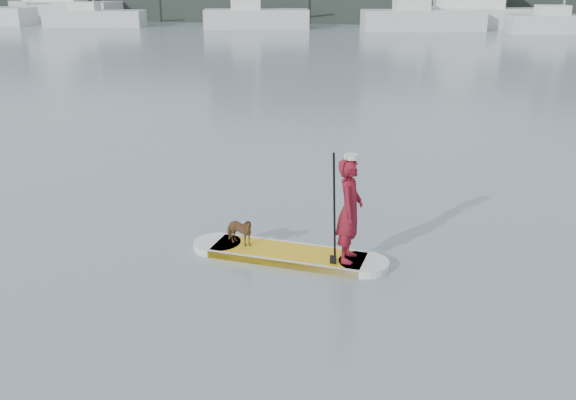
# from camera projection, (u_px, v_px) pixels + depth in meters

# --- Properties ---
(ground) EXTENTS (140.00, 140.00, 0.00)m
(ground) POSITION_uv_depth(u_px,v_px,m) (419.00, 360.00, 7.69)
(ground) COLOR slate
(ground) RESTS_ON ground
(paddleboard) EXTENTS (3.27, 1.20, 0.12)m
(paddleboard) POSITION_uv_depth(u_px,v_px,m) (288.00, 254.00, 10.41)
(paddleboard) COLOR gold
(paddleboard) RESTS_ON ground
(paddler) EXTENTS (0.45, 0.63, 1.64)m
(paddler) POSITION_uv_depth(u_px,v_px,m) (350.00, 210.00, 9.82)
(paddler) COLOR maroon
(paddler) RESTS_ON paddleboard
(white_cap) EXTENTS (0.22, 0.22, 0.07)m
(white_cap) POSITION_uv_depth(u_px,v_px,m) (351.00, 157.00, 9.53)
(white_cap) COLOR silver
(white_cap) RESTS_ON paddler
(dog) EXTENTS (0.64, 0.48, 0.49)m
(dog) POSITION_uv_depth(u_px,v_px,m) (239.00, 231.00, 10.55)
(dog) COLOR #56331D
(dog) RESTS_ON paddleboard
(paddle) EXTENTS (0.10, 0.30, 2.00)m
(paddle) POSITION_uv_depth(u_px,v_px,m) (334.00, 223.00, 9.71)
(paddle) COLOR black
(paddle) RESTS_ON ground
(sailboat_b) EXTENTS (8.18, 3.16, 11.87)m
(sailboat_b) POSITION_uv_depth(u_px,v_px,m) (94.00, 16.00, 52.38)
(sailboat_b) COLOR silver
(sailboat_b) RESTS_ON ground
(sailboat_c) EXTENTS (8.57, 4.26, 11.78)m
(sailboat_c) POSITION_uv_depth(u_px,v_px,m) (256.00, 17.00, 50.66)
(sailboat_c) COLOR silver
(sailboat_c) RESTS_ON ground
(sailboat_d) EXTENTS (9.53, 4.46, 13.51)m
(sailboat_d) POSITION_uv_depth(u_px,v_px,m) (422.00, 18.00, 48.89)
(sailboat_d) COLOR silver
(sailboat_d) RESTS_ON ground
(sailboat_e) EXTENTS (7.83, 3.18, 11.07)m
(sailboat_e) POSITION_uv_depth(u_px,v_px,m) (561.00, 22.00, 46.65)
(sailboat_e) COLOR silver
(sailboat_e) RESTS_ON ground
(motor_yacht_a) EXTENTS (9.76, 3.21, 5.82)m
(motor_yacht_a) POSITION_uv_depth(u_px,v_px,m) (475.00, 7.00, 50.37)
(motor_yacht_a) COLOR silver
(motor_yacht_a) RESTS_ON ground
(motor_yacht_b) EXTENTS (10.33, 5.02, 6.53)m
(motor_yacht_b) POSITION_uv_depth(u_px,v_px,m) (62.00, 0.00, 57.36)
(motor_yacht_b) COLOR silver
(motor_yacht_b) RESTS_ON ground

